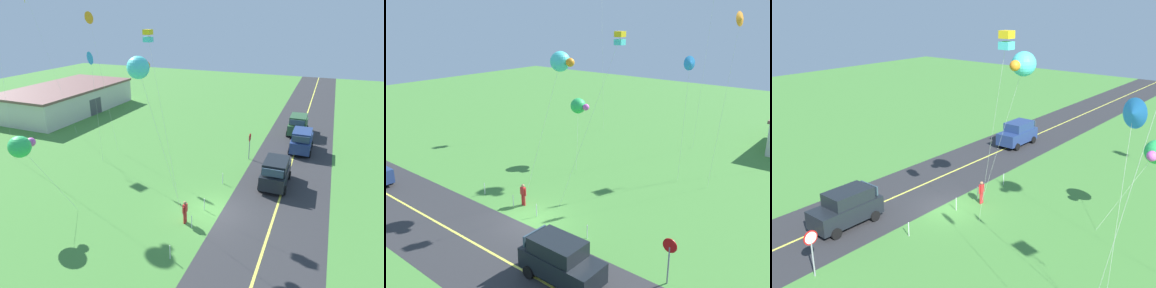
{
  "view_description": "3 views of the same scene",
  "coord_description": "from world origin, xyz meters",
  "views": [
    {
      "loc": [
        -19.33,
        -6.25,
        12.82
      ],
      "look_at": [
        2.9,
        2.88,
        3.58
      ],
      "focal_mm": 31.36,
      "sensor_mm": 36.0,
      "label": 1
    },
    {
      "loc": [
        17.2,
        -16.04,
        12.87
      ],
      "look_at": [
        2.35,
        2.03,
        5.3
      ],
      "focal_mm": 37.3,
      "sensor_mm": 36.0,
      "label": 2
    },
    {
      "loc": [
        19.75,
        17.7,
        13.18
      ],
      "look_at": [
        0.67,
        2.04,
        5.11
      ],
      "focal_mm": 40.98,
      "sensor_mm": 36.0,
      "label": 3
    }
  ],
  "objects": [
    {
      "name": "fence_post_1",
      "position": [
        -2.46,
        0.7,
        0.45
      ],
      "size": [
        0.05,
        0.05,
        0.9
      ],
      "primitive_type": "cylinder",
      "color": "silver",
      "rests_on": "ground"
    },
    {
      "name": "car_suv_foreground",
      "position": [
        5.55,
        -3.26,
        1.15
      ],
      "size": [
        4.4,
        2.12,
        2.24
      ],
      "color": "black",
      "rests_on": "ground"
    },
    {
      "name": "fence_post_3",
      "position": [
        4.15,
        0.7,
        0.45
      ],
      "size": [
        0.05,
        0.05,
        0.9
      ],
      "primitive_type": "cylinder",
      "color": "silver",
      "rests_on": "ground"
    },
    {
      "name": "asphalt_road",
      "position": [
        0.0,
        -4.0,
        0.0
      ],
      "size": [
        120.0,
        7.0,
        0.0
      ],
      "primitive_type": "cube",
      "color": "#2D2D30",
      "rests_on": "ground"
    },
    {
      "name": "kite_orange_near",
      "position": [
        4.41,
        12.82,
        9.4
      ],
      "size": [
        0.66,
        1.1,
        9.99
      ],
      "color": "silver",
      "rests_on": "ground"
    },
    {
      "name": "kite_red_low",
      "position": [
        -1.34,
        4.66,
        9.84
      ],
      "size": [
        1.9,
        4.05,
        10.55
      ],
      "color": "silver",
      "rests_on": "ground"
    },
    {
      "name": "kite_green_far",
      "position": [
        2.49,
        6.07,
        11.42
      ],
      "size": [
        2.76,
        3.63,
        11.9
      ],
      "color": "silver",
      "rests_on": "ground"
    },
    {
      "name": "ground_plane",
      "position": [
        0.0,
        0.0,
        -0.05
      ],
      "size": [
        120.0,
        120.0,
        0.1
      ],
      "primitive_type": "cube",
      "color": "#478438"
    },
    {
      "name": "road_centre_stripe",
      "position": [
        0.0,
        -4.0,
        0.01
      ],
      "size": [
        120.0,
        0.16,
        0.0
      ],
      "primitive_type": "cube",
      "color": "#E5E04C",
      "rests_on": "asphalt_road"
    },
    {
      "name": "person_adult_near",
      "position": [
        -2.08,
        1.32,
        0.86
      ],
      "size": [
        0.58,
        0.22,
        1.6
      ],
      "rotation": [
        0.0,
        0.0,
        1.17
      ],
      "color": "red",
      "rests_on": "ground"
    },
    {
      "name": "fence_post_0",
      "position": [
        -5.65,
        0.7,
        0.45
      ],
      "size": [
        0.05,
        0.05,
        0.9
      ],
      "primitive_type": "cylinder",
      "color": "silver",
      "rests_on": "ground"
    },
    {
      "name": "stop_sign",
      "position": [
        9.9,
        -0.1,
        1.8
      ],
      "size": [
        0.76,
        0.08,
        2.56
      ],
      "color": "gray",
      "rests_on": "ground"
    },
    {
      "name": "kite_yellow_high",
      "position": [
        7.16,
        14.67,
        12.57
      ],
      "size": [
        0.59,
        2.7,
        13.19
      ],
      "color": "silver",
      "rests_on": "ground"
    },
    {
      "name": "kite_cyan_top",
      "position": [
        -5.19,
        11.31,
        5.06
      ],
      "size": [
        2.46,
        3.08,
        5.76
      ],
      "color": "silver",
      "rests_on": "ground"
    },
    {
      "name": "fence_post_2",
      "position": [
        -0.15,
        0.7,
        0.45
      ],
      "size": [
        0.05,
        0.05,
        0.9
      ],
      "primitive_type": "cylinder",
      "color": "silver",
      "rests_on": "ground"
    }
  ]
}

